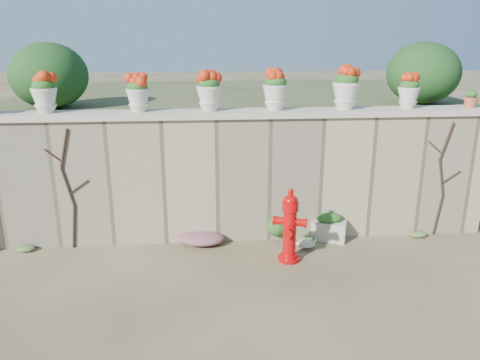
{
  "coord_description": "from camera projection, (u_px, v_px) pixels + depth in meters",
  "views": [
    {
      "loc": [
        -0.66,
        -5.36,
        3.18
      ],
      "look_at": [
        -0.08,
        1.4,
        1.1
      ],
      "focal_mm": 35.0,
      "sensor_mm": 36.0,
      "label": 1
    }
  ],
  "objects": [
    {
      "name": "ground",
      "position": [
        255.0,
        292.0,
        6.09
      ],
      "size": [
        80.0,
        80.0,
        0.0
      ],
      "primitive_type": "plane",
      "color": "#4E4127",
      "rests_on": "ground"
    },
    {
      "name": "stone_wall",
      "position": [
        243.0,
        179.0,
        7.51
      ],
      "size": [
        8.0,
        0.4,
        2.0
      ],
      "primitive_type": "cube",
      "color": "tan",
      "rests_on": "ground"
    },
    {
      "name": "wall_cap",
      "position": [
        243.0,
        113.0,
        7.2
      ],
      "size": [
        8.1,
        0.52,
        0.1
      ],
      "primitive_type": "cube",
      "color": "beige",
      "rests_on": "stone_wall"
    },
    {
      "name": "raised_fill",
      "position": [
        230.0,
        138.0,
        10.56
      ],
      "size": [
        9.0,
        6.0,
        2.0
      ],
      "primitive_type": "cube",
      "color": "#384C23",
      "rests_on": "ground"
    },
    {
      "name": "back_shrub_left",
      "position": [
        49.0,
        76.0,
        7.93
      ],
      "size": [
        1.3,
        1.3,
        1.1
      ],
      "primitive_type": "ellipsoid",
      "color": "#143814",
      "rests_on": "raised_fill"
    },
    {
      "name": "back_shrub_right",
      "position": [
        423.0,
        73.0,
        8.48
      ],
      "size": [
        1.3,
        1.3,
        1.1
      ],
      "primitive_type": "ellipsoid",
      "color": "#143814",
      "rests_on": "raised_fill"
    },
    {
      "name": "vine_left",
      "position": [
        69.0,
        188.0,
        7.08
      ],
      "size": [
        0.6,
        0.04,
        1.91
      ],
      "color": "black",
      "rests_on": "ground"
    },
    {
      "name": "vine_right",
      "position": [
        442.0,
        178.0,
        7.57
      ],
      "size": [
        0.6,
        0.04,
        1.91
      ],
      "color": "black",
      "rests_on": "ground"
    },
    {
      "name": "fire_hydrant",
      "position": [
        290.0,
        225.0,
        6.79
      ],
      "size": [
        0.48,
        0.34,
        1.11
      ],
      "rotation": [
        0.0,
        0.0,
        -0.32
      ],
      "color": "#BB0708",
      "rests_on": "ground"
    },
    {
      "name": "planter_box",
      "position": [
        329.0,
        227.0,
        7.62
      ],
      "size": [
        0.63,
        0.5,
        0.46
      ],
      "rotation": [
        0.0,
        0.0,
        -0.39
      ],
      "color": "beige",
      "rests_on": "ground"
    },
    {
      "name": "green_shrub",
      "position": [
        282.0,
        224.0,
        7.53
      ],
      "size": [
        0.61,
        0.55,
        0.58
      ],
      "primitive_type": "ellipsoid",
      "color": "#1E5119",
      "rests_on": "ground"
    },
    {
      "name": "magenta_clump",
      "position": [
        195.0,
        237.0,
        7.45
      ],
      "size": [
        0.93,
        0.62,
        0.25
      ],
      "primitive_type": "ellipsoid",
      "color": "#B82476",
      "rests_on": "ground"
    },
    {
      "name": "white_flowers",
      "position": [
        301.0,
        244.0,
        7.27
      ],
      "size": [
        0.52,
        0.42,
        0.19
      ],
      "primitive_type": "ellipsoid",
      "color": "white",
      "rests_on": "ground"
    },
    {
      "name": "urn_pot_0",
      "position": [
        44.0,
        93.0,
        6.86
      ],
      "size": [
        0.38,
        0.38,
        0.59
      ],
      "color": "beige",
      "rests_on": "wall_cap"
    },
    {
      "name": "urn_pot_1",
      "position": [
        138.0,
        93.0,
        6.98
      ],
      "size": [
        0.35,
        0.35,
        0.55
      ],
      "color": "beige",
      "rests_on": "wall_cap"
    },
    {
      "name": "urn_pot_2",
      "position": [
        209.0,
        91.0,
        7.06
      ],
      "size": [
        0.38,
        0.38,
        0.6
      ],
      "color": "beige",
      "rests_on": "wall_cap"
    },
    {
      "name": "urn_pot_3",
      "position": [
        275.0,
        90.0,
        7.14
      ],
      "size": [
        0.39,
        0.39,
        0.62
      ],
      "color": "beige",
      "rests_on": "wall_cap"
    },
    {
      "name": "urn_pot_4",
      "position": [
        346.0,
        88.0,
        7.22
      ],
      "size": [
        0.42,
        0.42,
        0.66
      ],
      "color": "beige",
      "rests_on": "wall_cap"
    },
    {
      "name": "urn_pot_5",
      "position": [
        409.0,
        91.0,
        7.33
      ],
      "size": [
        0.34,
        0.34,
        0.53
      ],
      "color": "beige",
      "rests_on": "wall_cap"
    },
    {
      "name": "terracotta_pot",
      "position": [
        471.0,
        100.0,
        7.45
      ],
      "size": [
        0.22,
        0.22,
        0.26
      ],
      "color": "#B45337",
      "rests_on": "wall_cap"
    }
  ]
}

